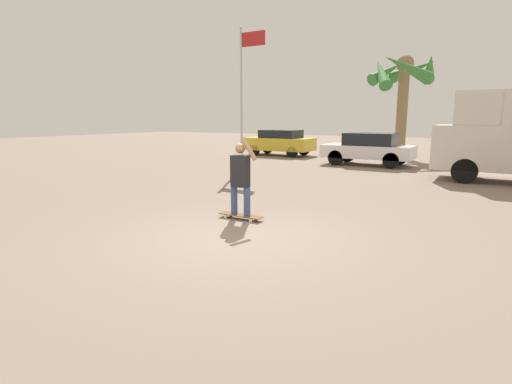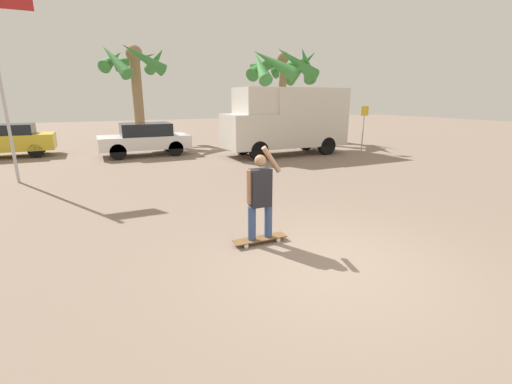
# 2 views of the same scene
# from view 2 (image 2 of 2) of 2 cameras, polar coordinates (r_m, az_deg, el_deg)

# --- Properties ---
(ground_plane) EXTENTS (80.00, 80.00, 0.00)m
(ground_plane) POSITION_cam_2_polar(r_m,az_deg,el_deg) (5.64, 12.13, -11.58)
(ground_plane) COLOR gray
(skateboard) EXTENTS (1.00, 0.25, 0.09)m
(skateboard) POSITION_cam_2_polar(r_m,az_deg,el_deg) (6.22, 0.69, -7.81)
(skateboard) COLOR brown
(skateboard) RESTS_ON ground_plane
(person_skateboarder) EXTENTS (0.65, 0.22, 1.66)m
(person_skateboarder) POSITION_cam_2_polar(r_m,az_deg,el_deg) (5.94, 0.71, -0.16)
(person_skateboarder) COLOR #384C7A
(person_skateboarder) RESTS_ON skateboard
(camper_van) EXTENTS (5.65, 2.02, 2.99)m
(camper_van) POSITION_cam_2_polar(r_m,az_deg,el_deg) (16.02, 5.25, 12.02)
(camper_van) COLOR black
(camper_van) RESTS_ON ground_plane
(parked_car_white) EXTENTS (3.93, 1.86, 1.45)m
(parked_car_white) POSITION_cam_2_polar(r_m,az_deg,el_deg) (16.56, -18.03, 8.50)
(parked_car_white) COLOR black
(parked_car_white) RESTS_ON ground_plane
(parked_car_yellow) EXTENTS (3.85, 1.76, 1.44)m
(parked_car_yellow) POSITION_cam_2_polar(r_m,az_deg,el_deg) (18.86, -36.29, 7.01)
(parked_car_yellow) COLOR black
(parked_car_yellow) RESTS_ON ground_plane
(palm_tree_near_van) EXTENTS (4.51, 4.48, 5.43)m
(palm_tree_near_van) POSITION_cam_2_polar(r_m,az_deg,el_deg) (21.15, 4.55, 20.08)
(palm_tree_near_van) COLOR #8E704C
(palm_tree_near_van) RESTS_ON ground_plane
(palm_tree_center_background) EXTENTS (3.72, 3.67, 5.49)m
(palm_tree_center_background) POSITION_cam_2_polar(r_m,az_deg,el_deg) (21.23, -19.69, 19.04)
(palm_tree_center_background) COLOR #8E704C
(palm_tree_center_background) RESTS_ON ground_plane
(flagpole) EXTENTS (1.19, 0.12, 5.76)m
(flagpole) POSITION_cam_2_polar(r_m,az_deg,el_deg) (12.74, -36.61, 16.37)
(flagpole) COLOR #B7B7BC
(flagpole) RESTS_ON ground_plane
(street_sign) EXTENTS (0.44, 0.06, 2.18)m
(street_sign) POSITION_cam_2_polar(r_m,az_deg,el_deg) (17.39, 17.51, 10.96)
(street_sign) COLOR #B7B7BC
(street_sign) RESTS_ON ground_plane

